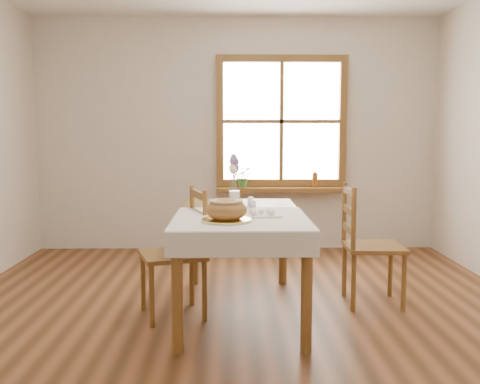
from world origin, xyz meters
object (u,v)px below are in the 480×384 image
object	(u,v)px
dining_table	(240,224)
chair_right	(374,245)
bread_plate	(227,220)
chair_left	(172,253)
flower_vase	(235,198)

from	to	relation	value
dining_table	chair_right	bearing A→B (deg)	9.69
chair_right	bread_plate	world-z (taller)	chair_right
dining_table	bread_plate	xyz separation A→B (m)	(-0.09, -0.46, 0.10)
chair_left	flower_vase	size ratio (longest dim) A/B	9.57
bread_plate	chair_left	bearing A→B (deg)	135.58
bread_plate	flower_vase	distance (m)	0.94
chair_left	flower_vase	bearing A→B (deg)	122.29
chair_right	bread_plate	xyz separation A→B (m)	(-1.13, -0.64, 0.30)
chair_left	bread_plate	bearing A→B (deg)	27.29
dining_table	flower_vase	world-z (taller)	flower_vase
chair_right	flower_vase	bearing A→B (deg)	76.01
bread_plate	dining_table	bearing A→B (deg)	78.37
chair_left	chair_right	distance (m)	1.55
dining_table	chair_left	world-z (taller)	chair_left
dining_table	bread_plate	distance (m)	0.48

